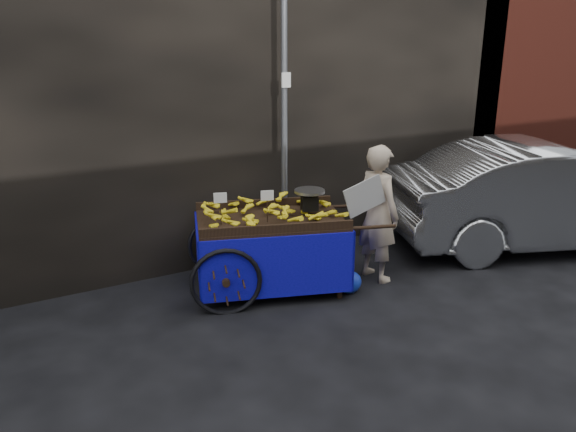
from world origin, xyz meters
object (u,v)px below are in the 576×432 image
vendor (378,213)px  parked_car (549,195)px  banana_cart (266,226)px  plastic_bag (350,282)px

vendor → parked_car: 2.89m
banana_cart → vendor: vendor is taller
banana_cart → parked_car: parked_car is taller
banana_cart → vendor: bearing=1.9°
vendor → parked_car: size_ratio=0.37×
plastic_bag → parked_car: size_ratio=0.06×
plastic_bag → parked_car: 3.46m
banana_cart → plastic_bag: (0.80, -0.61, -0.66)m
banana_cart → parked_car: bearing=9.9°
plastic_bag → vendor: bearing=21.2°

